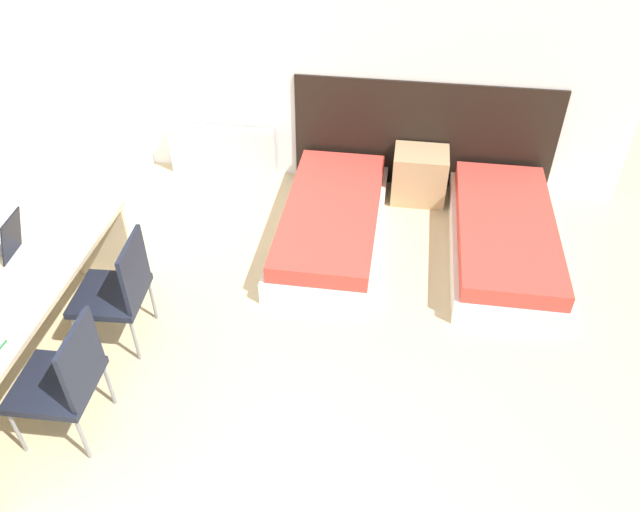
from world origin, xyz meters
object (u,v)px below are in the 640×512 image
(nightstand, at_px, (419,175))
(chair_near_laptop, at_px, (118,288))
(bed_near_door, at_px, (504,237))
(bed_near_window, at_px, (331,222))
(laptop, at_px, (28,250))
(chair_near_notebook, at_px, (64,378))

(nightstand, relative_size, chair_near_laptop, 0.57)
(bed_near_door, distance_m, nightstand, 1.05)
(bed_near_window, relative_size, chair_near_laptop, 2.17)
(chair_near_laptop, relative_size, laptop, 2.59)
(bed_near_window, height_order, chair_near_notebook, chair_near_notebook)
(bed_near_door, relative_size, nightstand, 3.80)
(bed_near_window, xyz_separation_m, nightstand, (0.74, 0.75, 0.08))
(laptop, bearing_deg, chair_near_notebook, -58.50)
(chair_near_notebook, bearing_deg, nightstand, 53.90)
(nightstand, bearing_deg, bed_near_door, -45.35)
(nightstand, bearing_deg, chair_near_notebook, -124.32)
(bed_near_window, bearing_deg, bed_near_door, 0.00)
(laptop, bearing_deg, nightstand, 37.65)
(bed_near_window, bearing_deg, nightstand, 45.35)
(bed_near_door, distance_m, chair_near_laptop, 3.13)
(chair_near_notebook, distance_m, laptop, 0.94)
(bed_near_window, xyz_separation_m, laptop, (-1.81, -1.52, 0.66))
(nightstand, distance_m, chair_near_laptop, 2.99)
(chair_near_laptop, xyz_separation_m, laptop, (-0.51, -0.09, 0.35))
(nightstand, bearing_deg, bed_near_window, -134.65)
(bed_near_window, distance_m, laptop, 2.45)
(bed_near_window, height_order, chair_near_laptop, chair_near_laptop)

